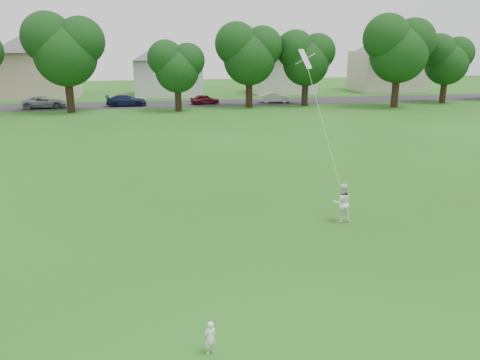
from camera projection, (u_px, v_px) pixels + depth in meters
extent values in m
plane|color=#235212|center=(247.00, 268.00, 14.64)|extent=(160.00, 160.00, 0.00)
cube|color=#2D2D30|center=(172.00, 104.00, 54.19)|extent=(90.00, 7.00, 0.01)
imported|color=white|center=(210.00, 338.00, 10.51)|extent=(0.34, 0.27, 0.82)
imported|color=white|center=(342.00, 203.00, 18.27)|extent=(0.78, 0.62, 1.56)
plane|color=white|center=(305.00, 59.00, 18.24)|extent=(0.82, 0.91, 0.74)
cylinder|color=white|center=(324.00, 127.00, 18.21)|extent=(0.01, 0.01, 5.49)
cylinder|color=black|center=(70.00, 94.00, 47.05)|extent=(0.77, 0.77, 3.80)
cylinder|color=black|center=(178.00, 98.00, 48.05)|extent=(0.68, 0.68, 2.78)
cylinder|color=black|center=(249.00, 91.00, 50.84)|extent=(0.74, 0.74, 3.49)
cylinder|color=black|center=(305.00, 91.00, 52.36)|extent=(0.71, 0.71, 3.19)
cylinder|color=black|center=(395.00, 90.00, 50.99)|extent=(0.77, 0.77, 3.82)
cylinder|color=black|center=(443.00, 90.00, 54.78)|extent=(0.70, 0.70, 3.06)
imported|color=gray|center=(45.00, 102.00, 50.55)|extent=(4.63, 2.27, 1.27)
imported|color=#121A3B|center=(126.00, 100.00, 52.12)|extent=(4.42, 1.81, 1.28)
imported|color=#551119|center=(205.00, 99.00, 53.77)|extent=(3.42, 1.67, 1.12)
imported|color=silver|center=(275.00, 97.00, 55.30)|extent=(3.77, 1.72, 1.20)
cube|color=#C7B095|center=(41.00, 75.00, 59.86)|extent=(8.97, 6.90, 5.70)
pyramid|color=#535056|center=(36.00, 26.00, 58.18)|extent=(12.94, 12.94, 3.13)
cube|color=silver|center=(168.00, 77.00, 62.95)|extent=(8.74, 7.69, 4.71)
pyramid|color=#535056|center=(166.00, 39.00, 61.55)|extent=(12.60, 12.60, 2.59)
cube|color=beige|center=(282.00, 74.00, 65.82)|extent=(8.37, 6.50, 5.21)
pyramid|color=#535056|center=(283.00, 33.00, 64.28)|extent=(12.07, 12.07, 2.86)
cube|color=#B3AC95|center=(387.00, 71.00, 68.71)|extent=(9.55, 6.97, 5.65)
pyramid|color=#535056|center=(391.00, 29.00, 67.04)|extent=(13.77, 13.77, 3.11)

